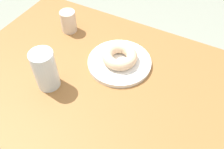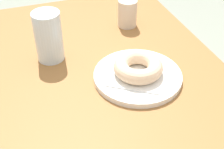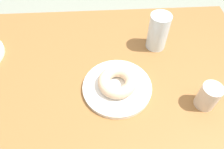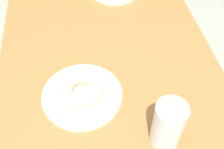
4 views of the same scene
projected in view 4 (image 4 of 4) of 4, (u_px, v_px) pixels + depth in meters
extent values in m
cube|color=olive|center=(111.00, 78.00, 0.83)|extent=(1.14, 0.66, 0.04)
cylinder|color=olive|center=(146.00, 47.00, 1.42)|extent=(0.05, 0.05, 0.66)
cylinder|color=olive|center=(46.00, 57.00, 1.37)|extent=(0.05, 0.05, 0.66)
cylinder|color=white|center=(82.00, 95.00, 0.75)|extent=(0.22, 0.22, 0.01)
cube|color=white|center=(82.00, 94.00, 0.74)|extent=(0.18, 0.18, 0.00)
torus|color=beige|center=(81.00, 89.00, 0.73)|extent=(0.12, 0.12, 0.04)
cylinder|color=silver|center=(168.00, 125.00, 0.62)|extent=(0.07, 0.07, 0.13)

